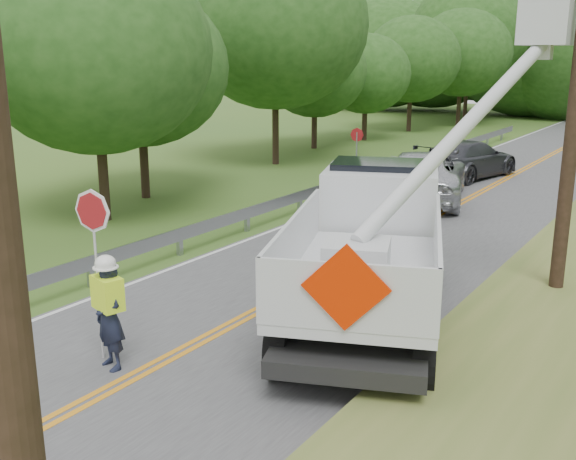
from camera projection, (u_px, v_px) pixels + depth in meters
The scene contains 9 objects.
ground at pixel (67, 413), 9.80m from camera, with size 140.00×140.00×0.00m, color #3D6026.
road at pixel (425, 222), 21.14m from camera, with size 7.20×96.00×0.03m.
guardrail at pixel (330, 188), 23.86m from camera, with size 0.18×48.00×0.77m.
treeline_left at pixel (363, 45), 38.11m from camera, with size 10.31×56.78×11.37m.
flagger at pixel (108, 308), 10.96m from camera, with size 1.17×0.61×3.01m.
bucket_truck at pixel (385, 224), 14.04m from camera, with size 5.34×8.21×7.51m.
suv_silver at pixel (422, 175), 24.27m from camera, with size 2.96×6.42×1.79m, color silver.
suv_darkgrey at pixel (468, 159), 28.71m from camera, with size 2.30×5.67×1.64m, color #3B3D43.
stop_sign_permanent at pixel (357, 150), 25.38m from camera, with size 0.54×0.06×2.51m.
Camera 1 is at (7.56, -5.56, 5.12)m, focal length 41.26 mm.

